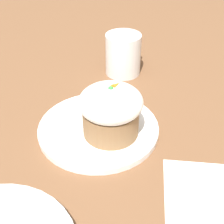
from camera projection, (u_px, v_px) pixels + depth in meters
name	position (u px, v px, depth m)	size (l,w,h in m)	color
ground_plane	(99.00, 131.00, 0.59)	(4.00, 4.00, 0.00)	brown
dessert_plate	(98.00, 128.00, 0.59)	(0.23, 0.23, 0.01)	white
carrot_cake	(112.00, 109.00, 0.54)	(0.11, 0.11, 0.10)	olive
spoon	(88.00, 127.00, 0.58)	(0.05, 0.13, 0.01)	silver
coffee_cup	(124.00, 54.00, 0.74)	(0.12, 0.08, 0.10)	white
paper_napkin	(205.00, 197.00, 0.47)	(0.18, 0.18, 0.00)	white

